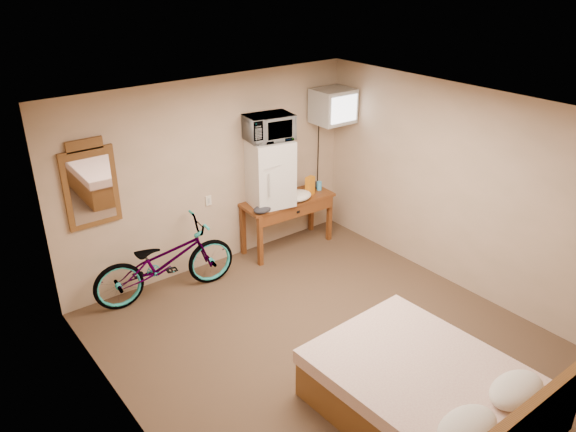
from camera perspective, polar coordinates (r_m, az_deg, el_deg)
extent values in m
plane|color=#4B3325|center=(6.23, 4.08, -12.79)|extent=(4.60, 4.60, 0.00)
plane|color=silver|center=(5.10, 4.94, 9.99)|extent=(4.60, 4.60, 0.00)
cube|color=tan|center=(7.26, -7.75, 4.13)|extent=(4.20, 0.04, 2.50)
cube|color=tan|center=(4.42, 25.35, -13.33)|extent=(4.20, 0.04, 2.50)
cube|color=tan|center=(4.61, -15.71, -9.91)|extent=(0.04, 4.60, 2.50)
cube|color=tan|center=(7.02, 17.35, 2.43)|extent=(0.04, 4.60, 2.50)
cube|color=silver|center=(7.34, -8.09, 1.55)|extent=(0.08, 0.01, 0.13)
cube|color=brown|center=(7.78, -0.09, 1.69)|extent=(1.35, 0.58, 0.04)
cube|color=brown|center=(7.47, -2.85, -2.60)|extent=(0.06, 0.06, 0.71)
cube|color=brown|center=(8.15, 4.21, -0.14)|extent=(0.06, 0.06, 0.71)
cube|color=brown|center=(7.77, -4.59, -1.48)|extent=(0.06, 0.06, 0.71)
cube|color=brown|center=(8.43, 2.36, 0.80)|extent=(0.06, 0.06, 0.71)
cube|color=brown|center=(7.66, 0.94, 0.47)|extent=(1.21, 0.10, 0.16)
cube|color=black|center=(7.65, 1.03, 0.43)|extent=(0.05, 0.02, 0.03)
cube|color=silver|center=(7.45, -1.89, 4.46)|extent=(0.63, 0.61, 0.89)
cube|color=#AAAAA4|center=(7.19, -0.66, 5.21)|extent=(0.55, 0.01, 0.00)
cylinder|color=#AAAAA4|center=(7.16, -1.89, 3.13)|extent=(0.02, 0.02, 0.32)
imported|color=silver|center=(7.26, -1.95, 8.99)|extent=(0.66, 0.50, 0.33)
cube|color=orange|center=(7.85, 2.25, 3.10)|extent=(0.15, 0.11, 0.27)
cylinder|color=#47B2F2|center=(8.04, 3.19, 3.08)|extent=(0.07, 0.07, 0.12)
ellipsoid|color=white|center=(7.69, 0.98, 2.06)|extent=(0.41, 0.32, 0.13)
ellipsoid|color=black|center=(7.33, -2.63, 0.68)|extent=(0.25, 0.19, 0.09)
ellipsoid|color=black|center=(8.13, 2.67, 3.20)|extent=(0.19, 0.16, 0.09)
cube|color=black|center=(8.08, 3.29, 10.70)|extent=(0.14, 0.02, 0.14)
cylinder|color=black|center=(8.05, 3.50, 10.63)|extent=(0.05, 0.30, 0.05)
cube|color=#AAAAA4|center=(7.86, 4.59, 11.09)|extent=(0.55, 0.46, 0.47)
cube|color=white|center=(7.70, 5.75, 10.74)|extent=(0.44, 0.02, 0.36)
cube|color=black|center=(8.03, 3.49, 11.41)|extent=(0.33, 0.02, 0.29)
cube|color=brown|center=(6.59, -19.38, 2.69)|extent=(0.60, 0.04, 0.91)
cube|color=brown|center=(6.43, -20.01, 6.81)|extent=(0.40, 0.04, 0.13)
cube|color=white|center=(6.58, -19.30, 2.49)|extent=(0.47, 0.01, 0.75)
imported|color=black|center=(6.94, -12.39, -4.51)|extent=(1.82, 0.82, 0.92)
cube|color=brown|center=(5.43, 13.56, -17.55)|extent=(1.48, 1.93, 0.40)
cube|color=beige|center=(5.27, 13.84, -15.54)|extent=(1.52, 1.97, 0.14)
ellipsoid|color=silver|center=(4.72, 17.75, -19.79)|extent=(0.57, 0.35, 0.20)
ellipsoid|color=silver|center=(5.16, 22.19, -16.05)|extent=(0.57, 0.35, 0.20)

